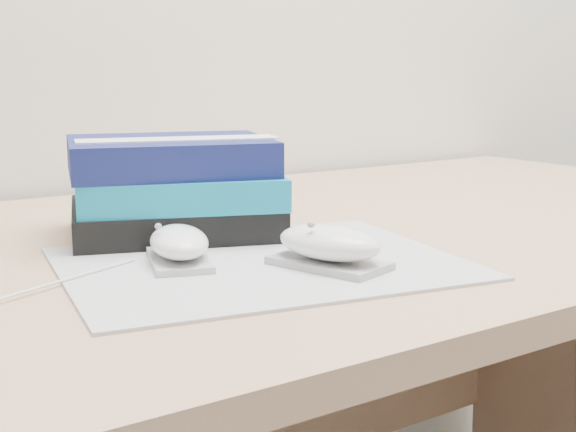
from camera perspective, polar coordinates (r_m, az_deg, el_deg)
desk at (r=1.11m, az=-1.64°, el=-12.25°), size 1.60×0.80×0.73m
mousepad at (r=0.81m, az=-1.94°, el=-3.39°), size 0.44×0.37×0.00m
mouse_rear at (r=0.80m, az=-7.75°, el=-2.06°), size 0.09×0.12×0.04m
mouse_front at (r=0.78m, az=2.95°, el=-2.16°), size 0.09×0.13×0.05m
usb_cable at (r=0.75m, az=-16.67°, el=-4.71°), size 0.20×0.09×0.00m
book_stack at (r=0.95m, az=-8.09°, el=2.00°), size 0.29×0.26×0.12m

